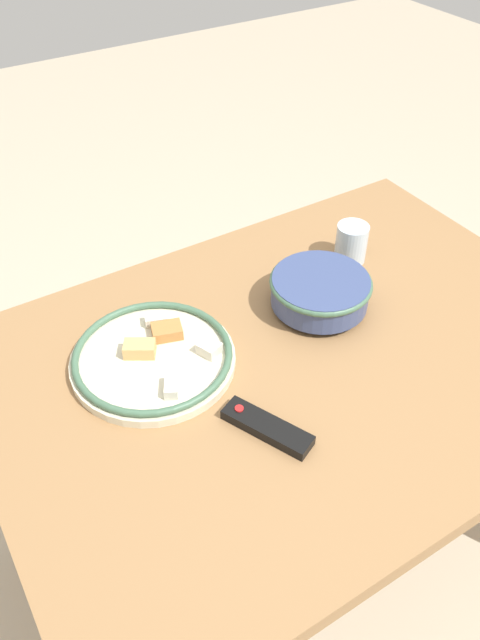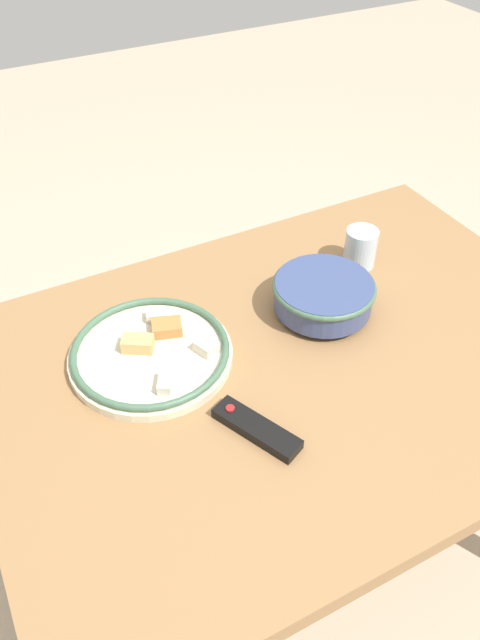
{
  "view_description": "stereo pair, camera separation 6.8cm",
  "coord_description": "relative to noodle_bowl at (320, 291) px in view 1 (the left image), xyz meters",
  "views": [
    {
      "loc": [
        0.56,
        0.68,
        1.61
      ],
      "look_at": [
        0.07,
        -0.11,
        0.78
      ],
      "focal_mm": 35.0,
      "sensor_mm": 36.0,
      "label": 1
    },
    {
      "loc": [
        0.5,
        0.71,
        1.61
      ],
      "look_at": [
        0.07,
        -0.11,
        0.78
      ],
      "focal_mm": 35.0,
      "sensor_mm": 36.0,
      "label": 2
    }
  ],
  "objects": [
    {
      "name": "ground_plane",
      "position": [
        0.11,
        0.09,
        -0.79
      ],
      "size": [
        8.0,
        8.0,
        0.0
      ],
      "primitive_type": "plane",
      "color": "#B7A88E"
    },
    {
      "name": "dining_table",
      "position": [
        0.11,
        0.09,
        -0.14
      ],
      "size": [
        1.21,
        0.86,
        0.75
      ],
      "color": "olive",
      "rests_on": "ground_plane"
    },
    {
      "name": "noodle_bowl",
      "position": [
        0.0,
        0.0,
        0.0
      ],
      "size": [
        0.21,
        0.21,
        0.08
      ],
      "color": "#384775",
      "rests_on": "dining_table"
    },
    {
      "name": "food_plate",
      "position": [
        0.37,
        -0.03,
        -0.03
      ],
      "size": [
        0.32,
        0.32,
        0.05
      ],
      "color": "beige",
      "rests_on": "dining_table"
    },
    {
      "name": "tv_remote",
      "position": [
        0.28,
        0.22,
        -0.03
      ],
      "size": [
        0.11,
        0.17,
        0.02
      ],
      "rotation": [
        0.0,
        0.0,
        3.57
      ],
      "color": "black",
      "rests_on": "dining_table"
    },
    {
      "name": "drinking_glass",
      "position": [
        -0.17,
        -0.1,
        0.0
      ],
      "size": [
        0.07,
        0.07,
        0.09
      ],
      "color": "silver",
      "rests_on": "dining_table"
    }
  ]
}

